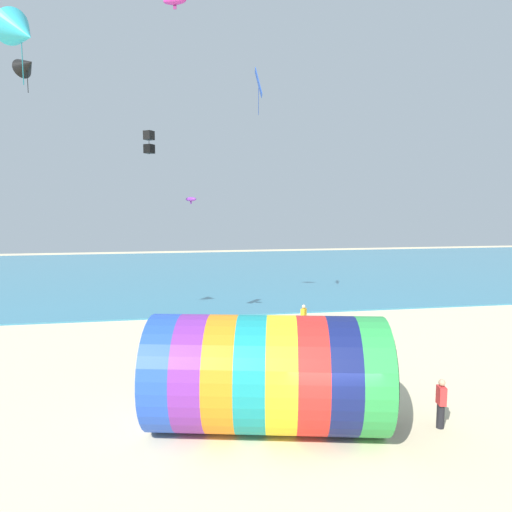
% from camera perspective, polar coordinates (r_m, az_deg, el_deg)
% --- Properties ---
extents(ground_plane, '(120.00, 120.00, 0.00)m').
position_cam_1_polar(ground_plane, '(14.66, 8.59, -22.45)').
color(ground_plane, beige).
extents(sea, '(120.00, 40.00, 0.10)m').
position_cam_1_polar(sea, '(49.08, -4.76, -1.92)').
color(sea, teal).
rests_on(sea, ground).
extents(giant_inflatable_tube, '(7.87, 5.11, 3.63)m').
position_cam_1_polar(giant_inflatable_tube, '(14.73, 1.45, -14.46)').
color(giant_inflatable_tube, blue).
rests_on(giant_inflatable_tube, ground).
extents(kite_handler, '(0.28, 0.39, 1.60)m').
position_cam_1_polar(kite_handler, '(16.25, 22.12, -16.71)').
color(kite_handler, black).
rests_on(kite_handler, ground).
extents(kite_purple_parafoil, '(0.74, 0.73, 0.39)m').
position_cam_1_polar(kite_purple_parafoil, '(25.83, -8.14, 7.04)').
color(kite_purple_parafoil, purple).
extents(kite_blue_diamond, '(0.57, 1.12, 2.60)m').
position_cam_1_polar(kite_blue_diamond, '(28.90, 0.32, 20.78)').
color(kite_blue_diamond, blue).
extents(kite_cyan_delta, '(1.98, 1.95, 2.41)m').
position_cam_1_polar(kite_cyan_delta, '(17.67, -27.32, 23.62)').
color(kite_cyan_delta, '#2DB2C6').
extents(kite_black_delta, '(1.35, 1.35, 1.72)m').
position_cam_1_polar(kite_black_delta, '(24.51, -26.74, 20.52)').
color(kite_black_delta, black).
extents(kite_black_box, '(0.58, 0.58, 1.18)m').
position_cam_1_polar(kite_black_box, '(24.08, -13.23, 13.69)').
color(kite_black_box, black).
extents(kite_magenta_parafoil, '(1.33, 0.89, 0.66)m').
position_cam_1_polar(kite_magenta_parafoil, '(27.19, -10.12, 28.91)').
color(kite_magenta_parafoil, '#D1339E').
extents(bystander_near_water, '(0.40, 0.42, 1.55)m').
position_cam_1_polar(bystander_near_water, '(25.87, 5.97, -7.74)').
color(bystander_near_water, '#726651').
rests_on(bystander_near_water, ground).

